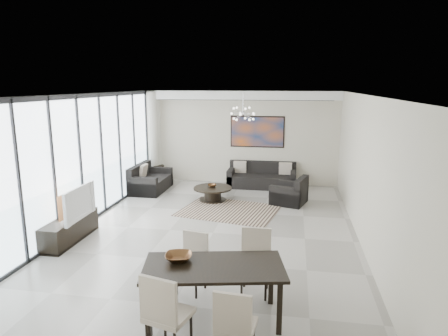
% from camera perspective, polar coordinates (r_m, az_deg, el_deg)
% --- Properties ---
extents(room_shell, '(6.00, 9.00, 2.90)m').
position_cam_1_polar(room_shell, '(8.12, 1.56, 0.13)').
color(room_shell, '#A8A39B').
rests_on(room_shell, ground).
extents(window_wall, '(0.37, 8.95, 2.90)m').
position_cam_1_polar(window_wall, '(9.20, -19.34, 0.97)').
color(window_wall, silver).
rests_on(window_wall, floor).
extents(soffit, '(5.98, 0.40, 0.26)m').
position_cam_1_polar(soffit, '(12.28, 2.43, 10.34)').
color(soffit, white).
rests_on(soffit, room_shell).
extents(painting, '(1.68, 0.04, 0.98)m').
position_cam_1_polar(painting, '(12.47, 4.77, 5.18)').
color(painting, '#BB541A').
rests_on(painting, room_shell).
extents(chandelier, '(0.66, 0.66, 0.71)m').
position_cam_1_polar(chandelier, '(10.48, 2.73, 7.77)').
color(chandelier, silver).
rests_on(chandelier, room_shell).
extents(rug, '(2.63, 2.20, 0.01)m').
position_cam_1_polar(rug, '(10.04, 0.75, -6.07)').
color(rug, black).
rests_on(rug, floor).
extents(coffee_table, '(1.04, 1.04, 0.36)m').
position_cam_1_polar(coffee_table, '(10.85, -1.62, -3.59)').
color(coffee_table, black).
rests_on(coffee_table, floor).
extents(bowl_coffee, '(0.23, 0.23, 0.07)m').
position_cam_1_polar(bowl_coffee, '(10.86, -1.74, -2.53)').
color(bowl_coffee, brown).
rests_on(bowl_coffee, coffee_table).
extents(sofa_main, '(2.06, 0.84, 0.75)m').
position_cam_1_polar(sofa_main, '(12.30, 5.43, -1.54)').
color(sofa_main, black).
rests_on(sofa_main, floor).
extents(loveseat, '(0.88, 1.56, 0.78)m').
position_cam_1_polar(loveseat, '(12.03, -10.61, -1.96)').
color(loveseat, black).
rests_on(loveseat, floor).
extents(armchair, '(1.03, 1.06, 0.73)m').
position_cam_1_polar(armchair, '(10.71, 9.45, -3.72)').
color(armchair, black).
rests_on(armchair, floor).
extents(side_table, '(0.39, 0.39, 0.54)m').
position_cam_1_polar(side_table, '(13.04, -9.37, -0.38)').
color(side_table, black).
rests_on(side_table, floor).
extents(tv_console, '(0.44, 1.55, 0.48)m').
position_cam_1_polar(tv_console, '(8.70, -21.18, -8.16)').
color(tv_console, black).
rests_on(tv_console, floor).
extents(television, '(0.17, 1.13, 0.65)m').
position_cam_1_polar(television, '(8.44, -20.58, -4.67)').
color(television, gray).
rests_on(television, tv_console).
extents(dining_table, '(2.00, 1.28, 0.77)m').
position_cam_1_polar(dining_table, '(5.44, -1.46, -14.59)').
color(dining_table, black).
rests_on(dining_table, floor).
extents(dining_chair_sw, '(0.58, 0.58, 1.03)m').
position_cam_1_polar(dining_chair_sw, '(4.86, -8.57, -19.41)').
color(dining_chair_sw, '#C1B3A0').
rests_on(dining_chair_sw, floor).
extents(dining_chair_se, '(0.46, 0.46, 0.93)m').
position_cam_1_polar(dining_chair_se, '(4.72, 1.49, -21.17)').
color(dining_chair_se, '#C1B3A0').
rests_on(dining_chair_se, floor).
extents(dining_chair_nw, '(0.49, 0.49, 0.90)m').
position_cam_1_polar(dining_chair_nw, '(6.26, -4.42, -12.63)').
color(dining_chair_nw, '#C1B3A0').
rests_on(dining_chair_nw, floor).
extents(dining_chair_ne, '(0.46, 0.46, 0.98)m').
position_cam_1_polar(dining_chair_ne, '(6.18, 4.53, -12.45)').
color(dining_chair_ne, '#C1B3A0').
rests_on(dining_chair_ne, floor).
extents(bowl_dining, '(0.43, 0.43, 0.09)m').
position_cam_1_polar(bowl_dining, '(5.56, -6.52, -12.54)').
color(bowl_dining, brown).
rests_on(bowl_dining, dining_table).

